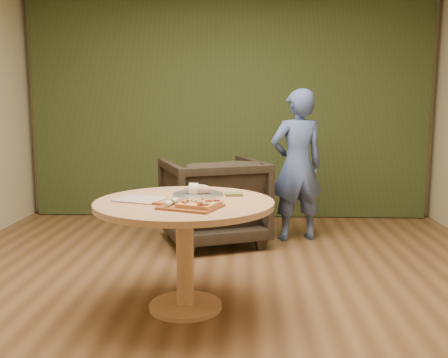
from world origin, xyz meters
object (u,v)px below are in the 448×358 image
cutlery_roll (171,202)px  person_standing (297,165)px  pedestal_table (185,221)px  bread_roll (197,189)px  flatbread_pizza (199,204)px  armchair (213,197)px  serving_tray (198,194)px  pizza_paddle (189,206)px

cutlery_roll → person_standing: (0.98, 2.02, -0.01)m
pedestal_table → person_standing: bearing=63.0°
bread_roll → pedestal_table: bearing=-108.3°
flatbread_pizza → armchair: 1.90m
flatbread_pizza → bread_roll: size_ratio=1.48×
serving_tray → armchair: (0.01, 1.44, -0.28)m
serving_tray → person_standing: bearing=62.2°
pedestal_table → flatbread_pizza: 0.32m
pedestal_table → pizza_paddle: (0.06, -0.22, 0.15)m
serving_tray → bread_roll: bread_roll is taller
cutlery_roll → person_standing: 2.25m
serving_tray → armchair: 1.47m
flatbread_pizza → serving_tray: (-0.05, 0.43, -0.02)m
cutlery_roll → bread_roll: (0.12, 0.40, 0.01)m
cutlery_roll → bread_roll: size_ratio=1.03×
pedestal_table → person_standing: 2.04m
pizza_paddle → serving_tray: (0.01, 0.42, -0.00)m
pedestal_table → armchair: size_ratio=1.26×
cutlery_roll → serving_tray: 0.42m
armchair → pedestal_table: bearing=65.9°
person_standing → pizza_paddle: bearing=50.4°
serving_tray → bread_roll: size_ratio=1.84×
pizza_paddle → flatbread_pizza: 0.07m
serving_tray → pedestal_table: bearing=-110.6°
pedestal_table → serving_tray: bearing=69.4°
flatbread_pizza → person_standing: size_ratio=0.19×
pedestal_table → pizza_paddle: pizza_paddle is taller
serving_tray → bread_roll: (-0.01, 0.00, 0.04)m
person_standing → pedestal_table: bearing=46.4°
serving_tray → bread_roll: 0.04m
serving_tray → pizza_paddle: bearing=-92.0°
flatbread_pizza → bread_roll: bread_roll is taller
armchair → person_standing: person_standing is taller
pizza_paddle → person_standing: (0.87, 2.03, 0.01)m
pizza_paddle → person_standing: size_ratio=0.31×
pizza_paddle → cutlery_roll: cutlery_roll is taller
bread_roll → flatbread_pizza: bearing=-82.2°
pizza_paddle → armchair: 1.88m
pizza_paddle → serving_tray: bearing=109.7°
serving_tray → bread_roll: bearing=180.0°
serving_tray → person_standing: person_standing is taller
pizza_paddle → armchair: size_ratio=0.50×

